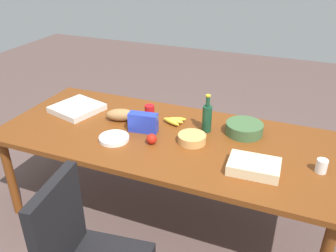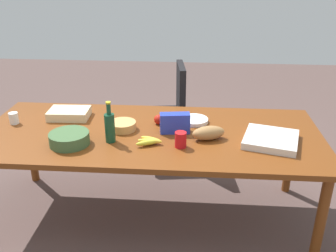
# 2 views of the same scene
# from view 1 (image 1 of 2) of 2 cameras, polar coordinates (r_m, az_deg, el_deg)

# --- Properties ---
(ground_plane) EXTENTS (10.00, 10.00, 0.00)m
(ground_plane) POSITION_cam_1_polar(r_m,az_deg,el_deg) (3.09, -0.29, -13.83)
(ground_plane) COLOR brown
(conference_table) EXTENTS (2.54, 1.08, 0.76)m
(conference_table) POSITION_cam_1_polar(r_m,az_deg,el_deg) (2.68, -0.32, -2.66)
(conference_table) COLOR brown
(conference_table) RESTS_ON ground
(red_solo_cup) EXTENTS (0.09, 0.09, 0.11)m
(red_solo_cup) POSITION_cam_1_polar(r_m,az_deg,el_deg) (2.89, -2.99, 2.34)
(red_solo_cup) COLOR red
(red_solo_cup) RESTS_ON conference_table
(sheet_cake) EXTENTS (0.33, 0.23, 0.07)m
(sheet_cake) POSITION_cam_1_polar(r_m,az_deg,el_deg) (2.30, 13.69, -6.37)
(sheet_cake) COLOR beige
(sheet_cake) RESTS_ON conference_table
(pizza_box) EXTENTS (0.44, 0.44, 0.05)m
(pizza_box) POSITION_cam_1_polar(r_m,az_deg,el_deg) (3.12, -14.47, 2.80)
(pizza_box) COLOR silver
(pizza_box) RESTS_ON conference_table
(banana_bunch) EXTENTS (0.19, 0.15, 0.04)m
(banana_bunch) POSITION_cam_1_polar(r_m,az_deg,el_deg) (2.81, 0.86, 0.90)
(banana_bunch) COLOR yellow
(banana_bunch) RESTS_ON conference_table
(paper_plate_stack) EXTENTS (0.24, 0.24, 0.03)m
(paper_plate_stack) POSITION_cam_1_polar(r_m,az_deg,el_deg) (2.61, -8.70, -1.98)
(paper_plate_stack) COLOR white
(paper_plate_stack) RESTS_ON conference_table
(salad_bowl) EXTENTS (0.32, 0.32, 0.09)m
(salad_bowl) POSITION_cam_1_polar(r_m,az_deg,el_deg) (2.71, 12.21, -0.41)
(salad_bowl) COLOR #416439
(salad_bowl) RESTS_ON conference_table
(chip_bag_blue) EXTENTS (0.23, 0.11, 0.15)m
(chip_bag_blue) POSITION_cam_1_polar(r_m,az_deg,el_deg) (2.68, -4.03, 0.55)
(chip_bag_blue) COLOR #253BBF
(chip_bag_blue) RESTS_ON conference_table
(wine_bottle) EXTENTS (0.09, 0.09, 0.30)m
(wine_bottle) POSITION_cam_1_polar(r_m,az_deg,el_deg) (2.67, 6.32, 1.37)
(wine_bottle) COLOR #16442B
(wine_bottle) RESTS_ON conference_table
(paper_cup) EXTENTS (0.09, 0.09, 0.09)m
(paper_cup) POSITION_cam_1_polar(r_m,az_deg,el_deg) (2.42, 23.56, -5.93)
(paper_cup) COLOR white
(paper_cup) RESTS_ON conference_table
(chip_bowl) EXTENTS (0.25, 0.25, 0.06)m
(chip_bowl) POSITION_cam_1_polar(r_m,az_deg,el_deg) (2.55, 3.89, -2.04)
(chip_bowl) COLOR tan
(chip_bowl) RESTS_ON conference_table
(apple_red) EXTENTS (0.09, 0.09, 0.08)m
(apple_red) POSITION_cam_1_polar(r_m,az_deg,el_deg) (2.53, -2.66, -2.09)
(apple_red) COLOR red
(apple_red) RESTS_ON conference_table
(bread_loaf) EXTENTS (0.26, 0.18, 0.10)m
(bread_loaf) POSITION_cam_1_polar(r_m,az_deg,el_deg) (2.87, -7.60, 1.79)
(bread_loaf) COLOR #A57644
(bread_loaf) RESTS_ON conference_table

